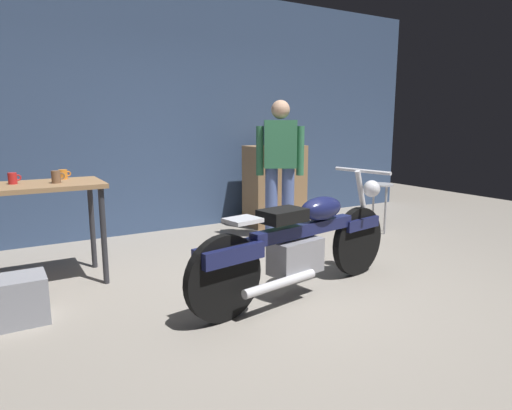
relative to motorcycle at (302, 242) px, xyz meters
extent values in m
plane|color=gray|center=(-0.04, -0.01, -0.45)|extent=(12.00, 12.00, 0.00)
cube|color=#384C70|center=(-0.04, 2.79, 1.10)|extent=(8.00, 0.12, 3.10)
cube|color=#99724C|center=(-1.94, 1.34, 0.43)|extent=(1.30, 0.64, 0.04)
cylinder|color=#2D2D33|center=(-1.35, 1.08, -0.02)|extent=(0.05, 0.05, 0.86)
cylinder|color=#2D2D33|center=(-1.35, 1.60, -0.02)|extent=(0.05, 0.05, 0.86)
cylinder|color=black|center=(0.75, 0.13, -0.13)|extent=(0.64, 0.18, 0.64)
cylinder|color=black|center=(-0.78, -0.13, -0.13)|extent=(0.64, 0.18, 0.64)
cube|color=#191E4C|center=(0.75, 0.13, 0.05)|extent=(0.46, 0.21, 0.10)
cube|color=#191E4C|center=(-0.73, -0.12, 0.05)|extent=(0.54, 0.27, 0.12)
cube|color=gray|center=(-0.07, -0.01, -0.11)|extent=(0.47, 0.31, 0.28)
cube|color=#191E4C|center=(0.03, 0.01, 0.10)|extent=(1.10, 0.29, 0.10)
ellipsoid|color=#191E4C|center=(0.23, 0.04, 0.25)|extent=(0.47, 0.29, 0.20)
cube|color=black|center=(-0.21, -0.03, 0.25)|extent=(0.40, 0.30, 0.10)
cube|color=silver|center=(-0.61, -0.10, 0.27)|extent=(0.27, 0.24, 0.03)
cylinder|color=silver|center=(0.81, 0.14, 0.20)|extent=(0.27, 0.09, 0.68)
cylinder|color=silver|center=(0.77, 0.14, 0.53)|extent=(0.13, 0.60, 0.03)
sphere|color=silver|center=(0.92, 0.16, 0.35)|extent=(0.16, 0.16, 0.16)
cylinder|color=silver|center=(-0.34, -0.20, -0.23)|extent=(0.70, 0.19, 0.07)
cylinder|color=#51649E|center=(0.91, 1.52, -0.01)|extent=(0.15, 0.15, 0.88)
cylinder|color=#51649E|center=(0.74, 1.62, -0.01)|extent=(0.15, 0.15, 0.88)
cube|color=#33724C|center=(0.82, 1.57, 0.71)|extent=(0.44, 0.38, 0.56)
cylinder|color=#33724C|center=(1.03, 1.45, 0.63)|extent=(0.09, 0.09, 0.58)
cylinder|color=#33724C|center=(0.62, 1.69, 0.63)|extent=(0.09, 0.09, 0.58)
sphere|color=tan|center=(0.82, 1.57, 1.11)|extent=(0.22, 0.22, 0.22)
cylinder|color=#B2B2B7|center=(2.12, 1.20, 0.18)|extent=(0.32, 0.32, 0.02)
cylinder|color=#B2B2B7|center=(2.23, 1.20, -0.14)|extent=(0.02, 0.02, 0.62)
cylinder|color=#B2B2B7|center=(2.12, 1.31, -0.14)|extent=(0.02, 0.02, 0.62)
cylinder|color=#B2B2B7|center=(2.01, 1.20, -0.14)|extent=(0.02, 0.02, 0.62)
cylinder|color=#B2B2B7|center=(2.12, 1.09, -0.14)|extent=(0.02, 0.02, 0.62)
cube|color=#99724C|center=(1.21, 2.29, 0.10)|extent=(0.80, 0.44, 1.10)
sphere|color=tan|center=(1.21, 2.06, 0.40)|extent=(0.04, 0.04, 0.04)
sphere|color=tan|center=(1.21, 2.06, 0.10)|extent=(0.04, 0.04, 0.04)
sphere|color=tan|center=(1.21, 2.06, -0.20)|extent=(0.04, 0.04, 0.04)
cube|color=gray|center=(-2.09, 0.59, -0.28)|extent=(0.44, 0.32, 0.34)
cylinder|color=brown|center=(-1.67, 1.29, 0.50)|extent=(0.07, 0.07, 0.11)
torus|color=brown|center=(-1.63, 1.29, 0.51)|extent=(0.06, 0.01, 0.06)
cylinder|color=orange|center=(-1.58, 1.55, 0.49)|extent=(0.08, 0.08, 0.09)
torus|color=orange|center=(-1.54, 1.55, 0.50)|extent=(0.05, 0.01, 0.05)
cylinder|color=red|center=(-2.00, 1.41, 0.50)|extent=(0.07, 0.07, 0.10)
torus|color=red|center=(-1.95, 1.41, 0.50)|extent=(0.05, 0.01, 0.05)
camera|label=1|loc=(-2.12, -2.85, 0.97)|focal=31.24mm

